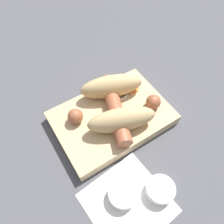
% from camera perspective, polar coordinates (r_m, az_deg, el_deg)
% --- Properties ---
extents(ground_plane, '(3.00, 3.00, 0.00)m').
position_cam_1_polar(ground_plane, '(0.51, 0.00, -2.33)').
color(ground_plane, '#4C4C51').
extents(food_tray, '(0.25, 0.18, 0.03)m').
position_cam_1_polar(food_tray, '(0.50, 0.00, -1.51)').
color(food_tray, tan).
rests_on(food_tray, ground_plane).
extents(bread_roll, '(0.18, 0.18, 0.06)m').
position_cam_1_polar(bread_roll, '(0.47, 1.08, 2.58)').
color(bread_roll, tan).
rests_on(bread_roll, food_tray).
extents(sausage, '(0.20, 0.18, 0.03)m').
position_cam_1_polar(sausage, '(0.48, 0.84, 0.82)').
color(sausage, '#9E5638').
rests_on(sausage, food_tray).
extents(pickled_veggies, '(0.07, 0.08, 0.01)m').
position_cam_1_polar(pickled_veggies, '(0.54, 2.84, 6.77)').
color(pickled_veggies, '#F99E4C').
rests_on(pickled_veggies, food_tray).
extents(napkin, '(0.15, 0.15, 0.00)m').
position_cam_1_polar(napkin, '(0.44, 4.11, -22.57)').
color(napkin, white).
rests_on(napkin, ground_plane).
extents(condiment_cup_near, '(0.05, 0.05, 0.02)m').
position_cam_1_polar(condiment_cup_near, '(0.44, 2.81, -20.78)').
color(condiment_cup_near, white).
rests_on(condiment_cup_near, ground_plane).
extents(condiment_cup_far, '(0.05, 0.05, 0.02)m').
position_cam_1_polar(condiment_cup_far, '(0.45, 12.40, -19.30)').
color(condiment_cup_far, white).
rests_on(condiment_cup_far, ground_plane).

